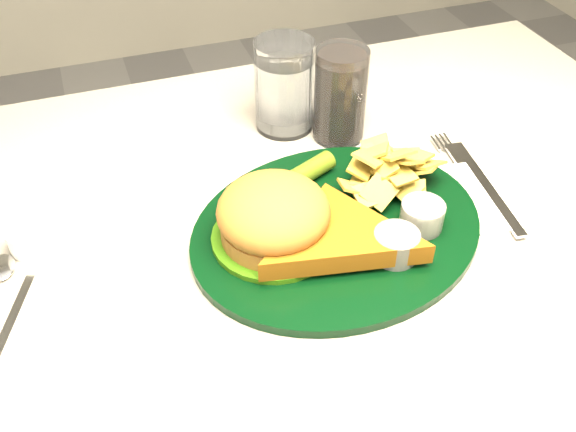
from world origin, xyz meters
name	(u,v)px	position (x,y,z in m)	size (l,w,h in m)	color
table	(275,419)	(0.00, 0.00, 0.38)	(1.20, 0.80, 0.75)	#A49E94
dinner_plate	(339,206)	(0.08, -0.01, 0.79)	(0.34, 0.29, 0.08)	black
water_glass	(284,86)	(0.09, 0.21, 0.81)	(0.08, 0.08, 0.13)	silver
cola_glass	(340,95)	(0.15, 0.16, 0.81)	(0.07, 0.07, 0.13)	black
fork_napkin	(489,192)	(0.27, -0.02, 0.76)	(0.14, 0.19, 0.01)	silver
spoon	(14,313)	(-0.28, -0.02, 0.75)	(0.04, 0.14, 0.01)	white
ramekin	(28,240)	(-0.26, 0.07, 0.76)	(0.04, 0.04, 0.03)	silver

